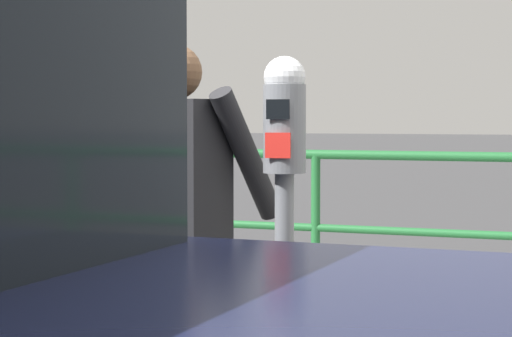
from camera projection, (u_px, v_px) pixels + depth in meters
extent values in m
cylinder|color=slate|center=(284.00, 325.00, 3.55)|extent=(0.07, 0.07, 1.11)
cylinder|color=slate|center=(285.00, 129.00, 3.51)|extent=(0.15, 0.15, 0.32)
sphere|color=silver|center=(285.00, 77.00, 3.50)|extent=(0.15, 0.15, 0.15)
cube|color=black|center=(278.00, 109.00, 3.43)|extent=(0.09, 0.01, 0.07)
cube|color=red|center=(278.00, 145.00, 3.43)|extent=(0.09, 0.01, 0.09)
cube|color=black|center=(175.00, 176.00, 3.78)|extent=(0.46, 0.34, 0.59)
sphere|color=brown|center=(175.00, 72.00, 3.76)|extent=(0.21, 0.21, 0.21)
cylinder|color=black|center=(131.00, 169.00, 3.94)|extent=(0.09, 0.09, 0.56)
cylinder|color=black|center=(247.00, 155.00, 3.72)|extent=(0.21, 0.38, 0.52)
cylinder|color=#1E602D|center=(458.00, 156.00, 6.02)|extent=(24.00, 0.06, 0.06)
cylinder|color=#1E602D|center=(458.00, 234.00, 6.05)|extent=(24.00, 0.05, 0.05)
cylinder|color=#1E602D|center=(72.00, 225.00, 7.05)|extent=(0.06, 0.06, 1.07)
cylinder|color=#1E602D|center=(316.00, 236.00, 6.38)|extent=(0.06, 0.06, 1.07)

